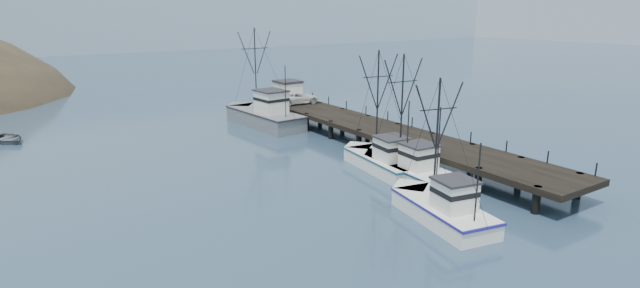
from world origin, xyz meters
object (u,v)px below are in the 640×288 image
at_px(pier, 379,130).
at_px(pier_shed, 288,91).
at_px(trawler_near, 406,168).
at_px(trawler_far, 382,160).
at_px(work_vessel, 263,115).
at_px(motorboat, 6,142).
at_px(pickup_truck, 298,98).
at_px(trawler_mid, 440,208).

relative_size(pier, pier_shed, 13.75).
xyz_separation_m(trawler_near, trawler_far, (-0.24, 2.93, 0.00)).
distance_m(work_vessel, motorboat, 27.99).
height_order(pier, trawler_near, trawler_near).
bearing_deg(trawler_far, trawler_near, -85.33).
bearing_deg(pickup_truck, trawler_far, 171.47).
bearing_deg(pier, work_vessel, 110.65).
xyz_separation_m(pier_shed, motorboat, (-32.00, 5.17, -3.42)).
distance_m(trawler_far, pier_shed, 24.93).
bearing_deg(pier_shed, pier, -88.43).
relative_size(trawler_near, pier_shed, 3.32).
distance_m(pier, motorboat, 39.94).
bearing_deg(motorboat, pickup_truck, -35.88).
distance_m(trawler_near, motorboat, 42.72).
relative_size(pier_shed, pickup_truck, 0.57).
xyz_separation_m(pier, trawler_near, (-4.76, -9.31, -0.87)).
distance_m(pier, pier_shed, 18.09).
bearing_deg(trawler_near, trawler_mid, -118.17).
bearing_deg(work_vessel, trawler_mid, -95.66).
bearing_deg(work_vessel, pier_shed, 28.71).
bearing_deg(trawler_far, pier, 51.95).
xyz_separation_m(trawler_mid, work_vessel, (3.19, 32.18, 0.41)).
height_order(trawler_mid, trawler_far, trawler_far).
bearing_deg(pickup_truck, trawler_near, 173.35).
height_order(work_vessel, motorboat, work_vessel).
bearing_deg(motorboat, work_vessel, -39.89).
height_order(pier, pickup_truck, pickup_truck).
distance_m(trawler_near, trawler_far, 2.94).
relative_size(trawler_near, trawler_mid, 1.08).
bearing_deg(trawler_near, motorboat, 130.50).
relative_size(trawler_mid, motorboat, 1.80).
distance_m(trawler_mid, motorboat, 46.62).
xyz_separation_m(trawler_far, pier_shed, (4.51, 24.39, 2.60)).
distance_m(trawler_near, trawler_mid, 8.77).
bearing_deg(pier_shed, pickup_truck, -82.92).
height_order(pickup_truck, motorboat, pickup_truck).
height_order(pier_shed, motorboat, pier_shed).
height_order(trawler_far, work_vessel, work_vessel).
bearing_deg(pier, pickup_truck, 90.84).
relative_size(trawler_far, motorboat, 1.97).
relative_size(trawler_near, pickup_truck, 1.89).
distance_m(trawler_far, work_vessel, 21.54).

